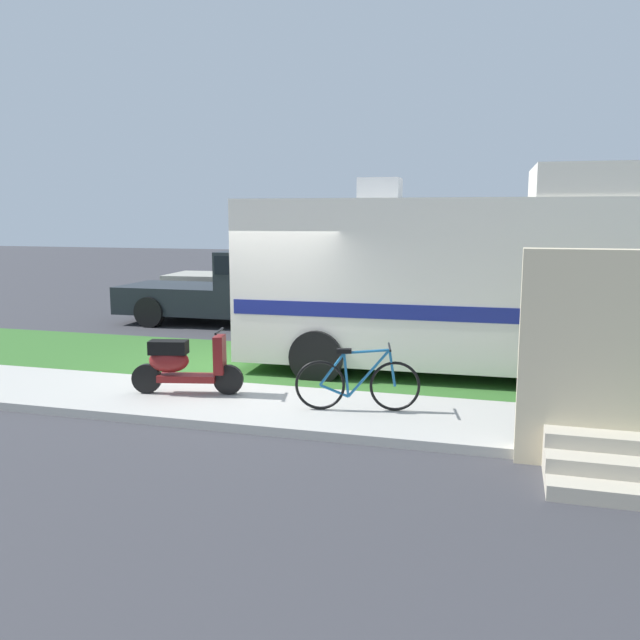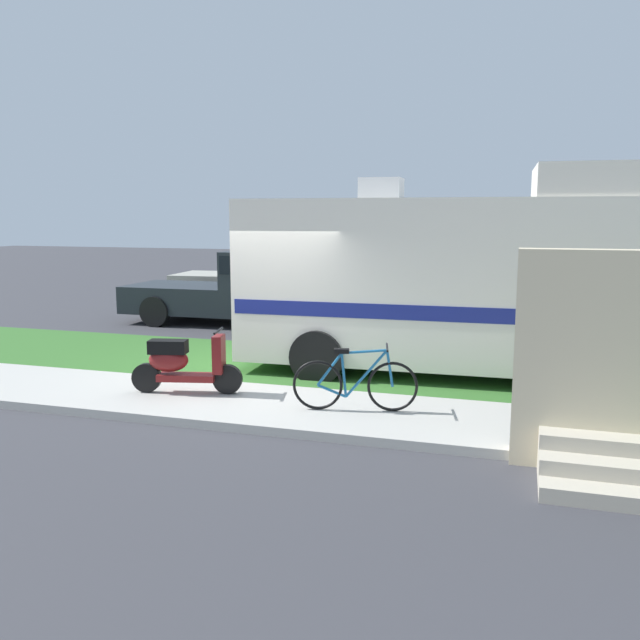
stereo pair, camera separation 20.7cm
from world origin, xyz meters
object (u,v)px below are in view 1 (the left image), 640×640
pickup_truck_near (243,286)px  pickup_truck_far (282,275)px  motorhome_rv (442,279)px  scooter (183,364)px  bicycle (357,383)px

pickup_truck_near → pickup_truck_far: size_ratio=0.88×
motorhome_rv → scooter: size_ratio=4.04×
pickup_truck_near → bicycle: bearing=-56.9°
pickup_truck_near → pickup_truck_far: 3.48m
pickup_truck_far → motorhome_rv: bearing=-53.9°
scooter → pickup_truck_far: bearing=100.8°
scooter → bicycle: scooter is taller
motorhome_rv → bicycle: motorhome_rv is taller
motorhome_rv → pickup_truck_near: motorhome_rv is taller
bicycle → motorhome_rv: bearing=73.8°
pickup_truck_far → bicycle: bearing=-65.9°
bicycle → pickup_truck_near: 8.26m
bicycle → pickup_truck_near: (-4.51, 6.90, 0.49)m
motorhome_rv → pickup_truck_far: 9.33m
scooter → pickup_truck_near: 7.02m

